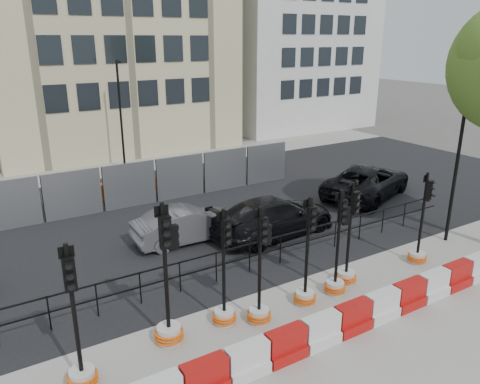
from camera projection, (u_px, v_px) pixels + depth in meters
ground at (271, 289)px, 13.93m from camera, size 120.00×120.00×0.00m
sidewalk_near at (341, 341)px, 11.50m from camera, size 40.00×6.00×0.02m
road at (175, 216)px, 19.59m from camera, size 40.00×14.00×0.03m
sidewalk_far at (111, 167)px, 26.88m from camera, size 40.00×4.00×0.02m
building_cream at (102, 6)px, 29.88m from camera, size 15.00×10.06×18.00m
building_white at (289, 26)px, 37.63m from camera, size 12.00×9.06×16.00m
kerb_railing at (250, 253)px, 14.68m from camera, size 18.00×0.04×1.00m
heras_fencing at (150, 184)px, 21.64m from camera, size 14.33×1.72×2.00m
lamp_post_far at (121, 113)px, 25.29m from camera, size 0.12×0.56×6.00m
lamp_post_near at (459, 155)px, 16.21m from camera, size 0.12×0.56×6.00m
barrier_row at (337, 325)px, 11.55m from camera, size 12.55×0.50×0.80m
traffic_signal_a at (80, 359)px, 9.82m from camera, size 0.66×0.66×3.34m
traffic_signal_b at (169, 311)px, 11.22m from camera, size 0.72×0.72×3.64m
traffic_signal_c at (224, 301)px, 12.03m from camera, size 0.63×0.63×3.19m
traffic_signal_d at (260, 296)px, 12.06m from camera, size 0.64×0.64×3.23m
traffic_signal_e at (306, 283)px, 12.93m from camera, size 0.63×0.63×3.18m
traffic_signal_f at (337, 270)px, 13.44m from camera, size 0.62×0.62×3.17m
traffic_signal_g at (347, 263)px, 14.04m from camera, size 0.63×0.63×3.21m
traffic_signal_h at (419, 245)px, 15.32m from camera, size 0.61×0.61×3.12m
car_b at (187, 224)px, 17.01m from camera, size 1.56×4.04×1.31m
car_c at (274, 217)px, 17.49m from camera, size 2.95×5.42×1.47m
car_d at (367, 181)px, 21.77m from camera, size 6.09×7.09×1.51m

